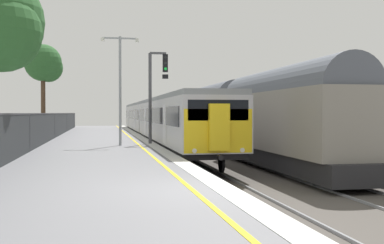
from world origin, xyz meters
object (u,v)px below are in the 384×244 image
object	(u,v)px
platform_lamp_mid	(120,81)
background_tree_centre	(45,65)
freight_train_adjacent_track	(194,114)
commuter_train_at_platform	(156,118)
signal_gantry	(155,87)

from	to	relation	value
platform_lamp_mid	background_tree_centre	distance (m)	21.48
freight_train_adjacent_track	background_tree_centre	size ratio (longest dim) A/B	7.34
commuter_train_at_platform	signal_gantry	distance (m)	12.53
signal_gantry	platform_lamp_mid	bearing A→B (deg)	-149.56
commuter_train_at_platform	freight_train_adjacent_track	world-z (taller)	freight_train_adjacent_track
freight_train_adjacent_track	platform_lamp_mid	xyz separation A→B (m)	(-7.45, -18.02, 1.76)
commuter_train_at_platform	signal_gantry	size ratio (longest dim) A/B	8.37
commuter_train_at_platform	background_tree_centre	size ratio (longest dim) A/B	5.35
freight_train_adjacent_track	background_tree_centre	xyz separation A→B (m)	(-13.51, 2.40, 4.50)
freight_train_adjacent_track	commuter_train_at_platform	bearing A→B (deg)	-131.19
commuter_train_at_platform	background_tree_centre	bearing A→B (deg)	143.72
freight_train_adjacent_track	platform_lamp_mid	world-z (taller)	platform_lamp_mid
commuter_train_at_platform	freight_train_adjacent_track	bearing A→B (deg)	48.81
signal_gantry	commuter_train_at_platform	bearing A→B (deg)	83.15
signal_gantry	platform_lamp_mid	world-z (taller)	platform_lamp_mid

